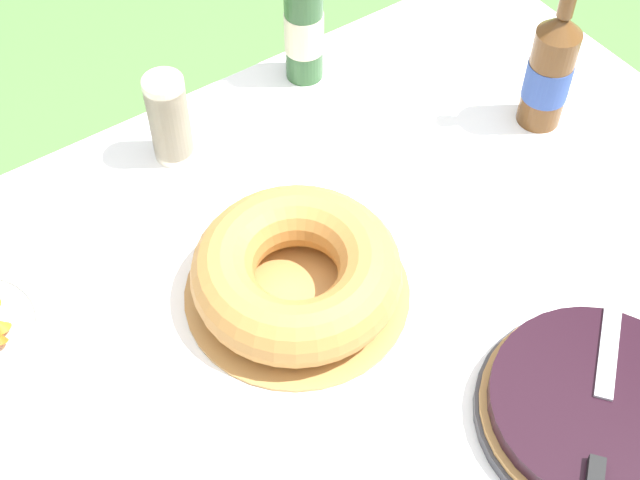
{
  "coord_description": "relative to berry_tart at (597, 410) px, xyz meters",
  "views": [
    {
      "loc": [
        -0.54,
        -0.61,
        1.91
      ],
      "look_at": [
        -0.04,
        0.13,
        0.81
      ],
      "focal_mm": 50.0,
      "sensor_mm": 36.0,
      "label": 1
    }
  ],
  "objects": [
    {
      "name": "garden_table",
      "position": [
        -0.13,
        0.33,
        -0.1
      ],
      "size": [
        1.5,
        1.21,
        0.74
      ],
      "color": "brown",
      "rests_on": "ground_plane"
    },
    {
      "name": "cup_stack",
      "position": [
        -0.24,
        0.81,
        0.06
      ],
      "size": [
        0.07,
        0.07,
        0.18
      ],
      "color": "beige",
      "rests_on": "tablecloth"
    },
    {
      "name": "tablecloth",
      "position": [
        -0.13,
        0.33,
        -0.04
      ],
      "size": [
        1.51,
        1.22,
        0.1
      ],
      "color": "white",
      "rests_on": "garden_table"
    },
    {
      "name": "cider_bottle_green",
      "position": [
        0.08,
        0.86,
        0.1
      ],
      "size": [
        0.08,
        0.08,
        0.33
      ],
      "color": "#2D562D",
      "rests_on": "tablecloth"
    },
    {
      "name": "bundt_cake",
      "position": [
        -0.23,
        0.43,
        0.03
      ],
      "size": [
        0.36,
        0.36,
        0.11
      ],
      "color": "#B78447",
      "rests_on": "tablecloth"
    },
    {
      "name": "serving_knife",
      "position": [
        -0.02,
        -0.02,
        0.04
      ],
      "size": [
        0.31,
        0.25,
        0.01
      ],
      "rotation": [
        0.0,
        0.0,
        0.68
      ],
      "color": "silver",
      "rests_on": "berry_tart"
    },
    {
      "name": "cider_bottle_amber",
      "position": [
        0.37,
        0.51,
        0.09
      ],
      "size": [
        0.08,
        0.08,
        0.32
      ],
      "color": "brown",
      "rests_on": "tablecloth"
    },
    {
      "name": "berry_tart",
      "position": [
        0.0,
        0.0,
        0.0
      ],
      "size": [
        0.35,
        0.35,
        0.06
      ],
      "color": "#38383D",
      "rests_on": "tablecloth"
    }
  ]
}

